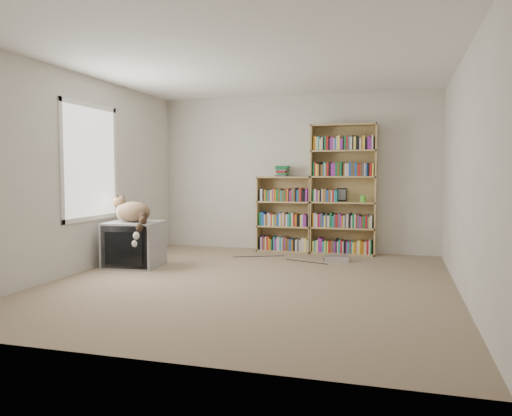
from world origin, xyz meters
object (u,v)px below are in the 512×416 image
(crt_tv, at_px, (134,244))
(dvd_player, at_px, (336,258))
(cat, at_px, (134,215))
(bookcase_tall, at_px, (343,193))
(bookcase_short, at_px, (285,217))

(crt_tv, xyz_separation_m, dvd_player, (2.57, 1.15, -0.26))
(cat, distance_m, bookcase_tall, 3.20)
(cat, xyz_separation_m, dvd_player, (2.53, 1.22, -0.67))
(bookcase_tall, bearing_deg, bookcase_short, -179.98)
(cat, height_order, bookcase_tall, bookcase_tall)
(crt_tv, relative_size, bookcase_short, 0.62)
(bookcase_short, height_order, dvd_player, bookcase_short)
(crt_tv, relative_size, cat, 1.05)
(cat, relative_size, dvd_player, 2.06)
(crt_tv, xyz_separation_m, cat, (0.04, -0.07, 0.40))
(crt_tv, distance_m, bookcase_tall, 3.24)
(bookcase_tall, relative_size, bookcase_short, 1.66)
(bookcase_tall, bearing_deg, crt_tv, -144.50)
(bookcase_tall, relative_size, dvd_player, 5.79)
(bookcase_tall, height_order, bookcase_short, bookcase_tall)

